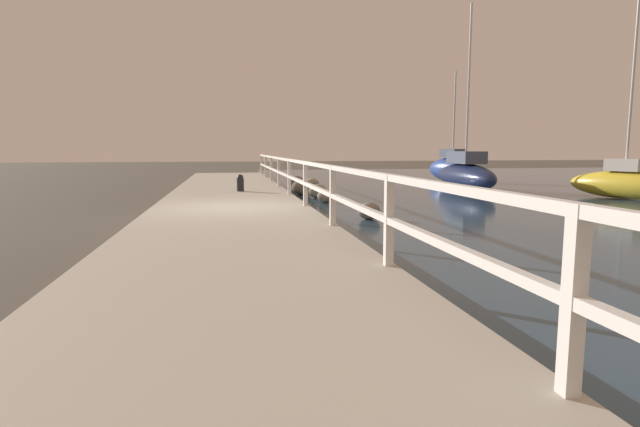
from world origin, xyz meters
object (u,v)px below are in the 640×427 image
(mooring_bollard, at_px, (240,183))
(sailboat_blue, at_px, (453,168))
(sailboat_navy, at_px, (465,174))
(sailboat_yellow, at_px, (625,182))

(mooring_bollard, bearing_deg, sailboat_blue, 36.06)
(sailboat_navy, bearing_deg, sailboat_yellow, -45.04)
(sailboat_yellow, bearing_deg, mooring_bollard, 155.48)
(sailboat_blue, height_order, sailboat_yellow, sailboat_yellow)
(sailboat_yellow, relative_size, sailboat_navy, 0.93)
(mooring_bollard, distance_m, sailboat_blue, 14.17)
(mooring_bollard, bearing_deg, sailboat_yellow, -6.27)
(mooring_bollard, relative_size, sailboat_blue, 0.10)
(sailboat_blue, distance_m, sailboat_yellow, 9.98)
(sailboat_yellow, height_order, sailboat_navy, sailboat_navy)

